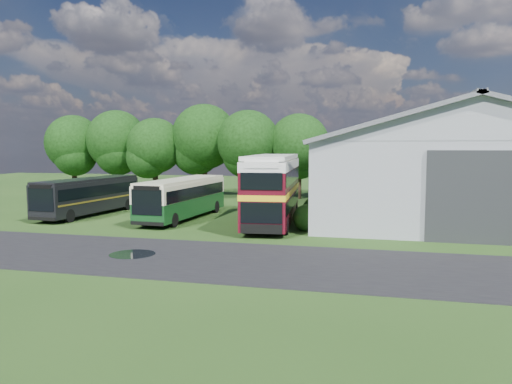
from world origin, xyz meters
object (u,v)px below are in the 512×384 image
(bus_maroon_double, at_px, (273,190))
(bus_dark_single, at_px, (89,196))
(bus_green_single, at_px, (183,198))
(storage_shed, at_px, (449,160))

(bus_maroon_double, xyz_separation_m, bus_dark_single, (-14.51, 1.14, -0.82))
(bus_maroon_double, distance_m, bus_dark_single, 14.58)
(bus_green_single, height_order, bus_maroon_double, bus_maroon_double)
(bus_green_single, height_order, bus_dark_single, bus_green_single)
(storage_shed, xyz_separation_m, bus_dark_single, (-26.45, -7.15, -2.68))
(storage_shed, height_order, bus_maroon_double, storage_shed)
(bus_green_single, bearing_deg, bus_dark_single, -177.88)
(bus_green_single, bearing_deg, bus_maroon_double, -6.61)
(bus_dark_single, bearing_deg, bus_maroon_double, -0.76)
(storage_shed, relative_size, bus_green_single, 2.34)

